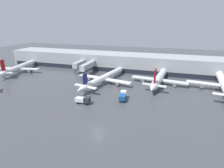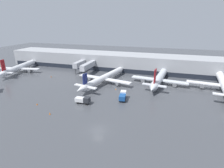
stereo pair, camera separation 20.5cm
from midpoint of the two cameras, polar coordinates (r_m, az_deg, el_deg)
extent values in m
plane|color=#424449|center=(47.00, -4.49, -14.82)|extent=(320.00, 320.00, 0.00)
cube|color=#9EA0A5|center=(101.35, 8.48, 6.92)|extent=(160.00, 16.00, 9.00)
cube|color=#1E232D|center=(94.44, 7.59, 3.95)|extent=(156.80, 0.10, 2.40)
cube|color=#A8AAB2|center=(98.25, -10.59, 6.45)|extent=(2.60, 10.55, 2.80)
cylinder|color=#3F4247|center=(95.01, -11.77, 4.05)|extent=(0.44, 0.44, 3.20)
cube|color=#A8AAB2|center=(93.78, -7.78, 5.98)|extent=(2.60, 14.61, 2.80)
cylinder|color=#3F4247|center=(88.74, -9.49, 3.09)|extent=(0.44, 0.44, 3.20)
cylinder|color=white|center=(83.17, 32.83, 0.13)|extent=(6.83, 31.10, 3.24)
cone|color=white|center=(99.61, 31.58, 3.17)|extent=(3.47, 3.90, 3.08)
cube|color=white|center=(82.63, 32.81, -0.46)|extent=(27.97, 5.96, 0.44)
cylinder|color=slate|center=(81.92, 27.36, -0.36)|extent=(2.12, 3.18, 1.78)
cylinder|color=#2D2D33|center=(93.33, 31.79, 0.68)|extent=(0.20, 0.20, 1.73)
cylinder|color=#2D2D33|center=(81.75, 29.62, -1.31)|extent=(0.20, 0.20, 1.73)
cylinder|color=silver|center=(109.85, -27.81, 4.89)|extent=(7.64, 26.47, 2.98)
cone|color=silver|center=(121.97, -24.00, 6.75)|extent=(3.37, 3.74, 2.83)
cone|color=silver|center=(98.03, -32.72, 2.45)|extent=(3.44, 4.88, 2.69)
cube|color=silver|center=(109.45, -27.95, 4.50)|extent=(22.74, 6.66, 0.44)
cube|color=silver|center=(100.40, -31.61, 3.19)|extent=(8.73, 3.01, 0.35)
cube|color=maroon|center=(99.64, -31.96, 5.10)|extent=(0.78, 2.43, 5.77)
cylinder|color=slate|center=(113.37, -30.52, 4.04)|extent=(2.14, 3.19, 1.64)
cylinder|color=slate|center=(106.20, -25.05, 4.04)|extent=(2.14, 3.19, 1.64)
cylinder|color=#2D2D33|center=(117.21, -25.37, 5.05)|extent=(0.20, 0.20, 1.40)
cylinder|color=#2D2D33|center=(111.36, -29.55, 3.68)|extent=(0.20, 0.20, 1.40)
cylinder|color=#2D2D33|center=(107.25, -26.42, 3.66)|extent=(0.20, 0.20, 1.40)
cylinder|color=white|center=(79.90, -2.25, 2.24)|extent=(9.12, 31.63, 2.68)
cone|color=white|center=(94.56, 3.22, 5.00)|extent=(3.09, 3.40, 2.54)
cone|color=white|center=(66.16, -10.30, -1.87)|extent=(3.18, 4.42, 2.41)
cube|color=white|center=(79.42, -2.54, 1.72)|extent=(26.31, 8.03, 0.44)
cube|color=white|center=(68.44, -8.60, -0.78)|extent=(10.10, 3.53, 0.35)
cube|color=navy|center=(67.51, -8.72, 1.48)|extent=(0.85, 2.45, 4.61)
cylinder|color=slate|center=(83.59, -6.85, 1.94)|extent=(2.05, 3.20, 1.47)
cylinder|color=slate|center=(76.26, 2.20, 0.31)|extent=(2.05, 3.20, 1.47)
cylinder|color=#2D2D33|center=(89.04, 1.21, 2.82)|extent=(0.20, 0.20, 1.41)
cylinder|color=#2D2D33|center=(81.41, -5.35, 1.09)|extent=(0.20, 0.20, 1.41)
cylinder|color=#2D2D33|center=(77.19, -0.17, 0.12)|extent=(0.20, 0.20, 1.41)
cylinder|color=silver|center=(81.22, 15.27, 1.86)|extent=(6.27, 24.36, 3.23)
cone|color=silver|center=(94.41, 16.75, 4.18)|extent=(3.50, 3.92, 3.07)
cone|color=silver|center=(67.69, 13.12, -1.54)|extent=(3.50, 5.18, 2.91)
cube|color=silver|center=(80.84, 15.16, 1.30)|extent=(24.91, 6.16, 0.44)
cube|color=silver|center=(70.71, 13.72, -0.39)|extent=(9.53, 2.89, 0.35)
cube|color=maroon|center=(69.60, 13.96, 2.38)|extent=(0.71, 2.76, 5.85)
cylinder|color=slate|center=(82.42, 10.38, 1.31)|extent=(2.19, 3.55, 1.78)
cylinder|color=slate|center=(80.45, 19.93, -0.04)|extent=(2.19, 3.55, 1.78)
cylinder|color=#2D2D33|center=(89.24, 16.04, 2.00)|extent=(0.20, 0.20, 1.19)
cylinder|color=#2D2D33|center=(81.38, 12.27, 0.62)|extent=(0.20, 0.20, 1.19)
cylinder|color=#2D2D33|center=(80.25, 17.76, -0.16)|extent=(0.20, 0.20, 1.19)
cube|color=#19478C|center=(61.62, 3.49, -4.35)|extent=(2.43, 3.51, 1.61)
cube|color=silver|center=(63.94, 3.83, -3.16)|extent=(2.20, 2.22, 2.18)
cylinder|color=black|center=(64.70, 2.98, -4.24)|extent=(0.32, 0.72, 0.70)
cylinder|color=black|center=(64.48, 4.65, -4.37)|extent=(0.32, 0.72, 0.70)
cylinder|color=black|center=(61.70, 2.52, -5.48)|extent=(0.32, 0.72, 0.70)
cylinder|color=black|center=(61.47, 4.27, -5.62)|extent=(0.32, 0.72, 0.70)
cube|color=silver|center=(61.18, -10.29, -4.98)|extent=(3.18, 2.16, 1.33)
cube|color=#26282D|center=(60.08, -8.12, -5.11)|extent=(1.97, 2.03, 1.74)
cylinder|color=black|center=(61.35, -7.64, -5.80)|extent=(0.71, 0.27, 0.70)
cylinder|color=black|center=(59.80, -8.36, -6.54)|extent=(0.71, 0.27, 0.70)
cylinder|color=black|center=(62.60, -10.31, -5.41)|extent=(0.71, 0.27, 0.70)
cylinder|color=black|center=(61.09, -11.08, -6.12)|extent=(0.71, 0.27, 0.70)
cone|color=orange|center=(56.83, -19.54, -9.00)|extent=(0.42, 0.42, 0.76)
cone|color=orange|center=(93.71, -19.19, 2.35)|extent=(0.41, 0.41, 0.73)
cone|color=orange|center=(72.18, 1.35, -1.66)|extent=(0.41, 0.41, 0.57)
cone|color=orange|center=(64.50, -23.20, -6.04)|extent=(0.43, 0.43, 0.63)
camera|label=1|loc=(0.10, -89.92, 0.03)|focal=28.00mm
camera|label=2|loc=(0.10, 90.08, -0.03)|focal=28.00mm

